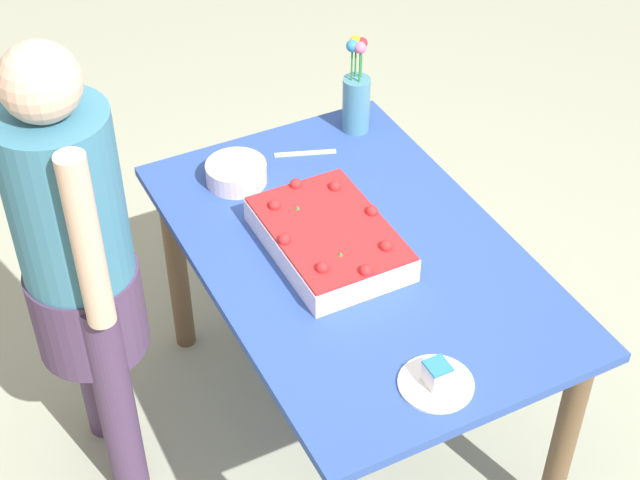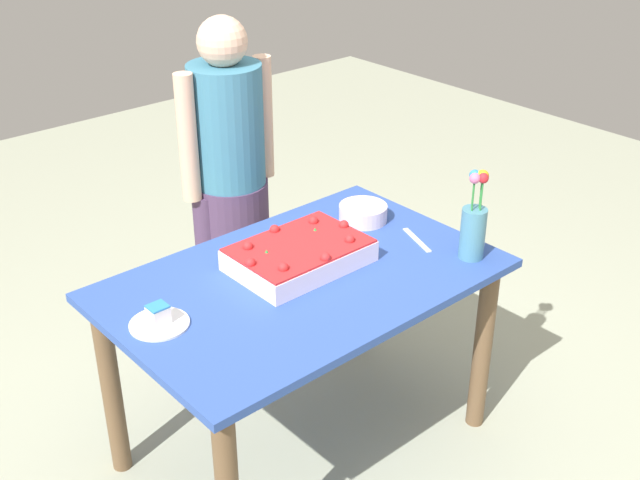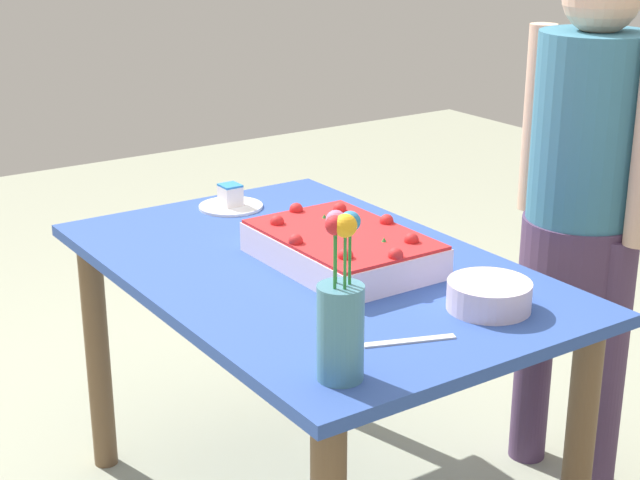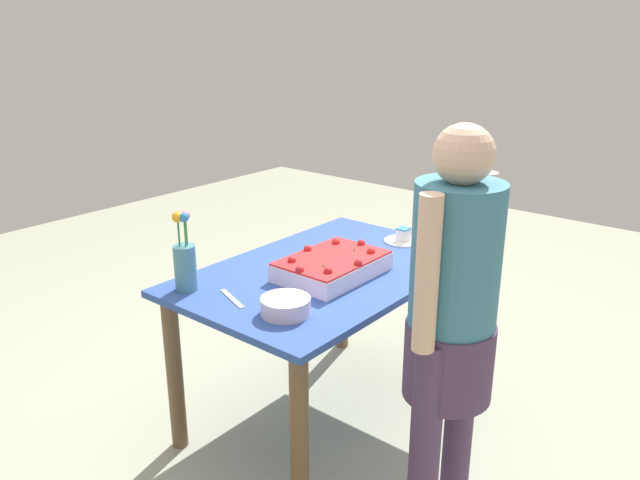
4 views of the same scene
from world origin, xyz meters
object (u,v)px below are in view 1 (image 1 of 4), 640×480
sheet_cake (329,238)px  fruit_bowl (236,173)px  cake_knife (305,153)px  serving_plate_with_slice (436,379)px  flower_vase (356,96)px  person_standing (77,256)px

sheet_cake → fruit_bowl: sheet_cake is taller
sheet_cake → cake_knife: bearing=-18.3°
serving_plate_with_slice → flower_vase: size_ratio=0.56×
cake_knife → flower_vase: flower_vase is taller
serving_plate_with_slice → person_standing: 1.01m
sheet_cake → cake_knife: sheet_cake is taller
fruit_bowl → cake_knife: bearing=-82.1°
person_standing → flower_vase: bearing=17.4°
fruit_bowl → person_standing: bearing=112.7°
flower_vase → fruit_bowl: bearing=100.7°
flower_vase → sheet_cake: bearing=144.3°
sheet_cake → flower_vase: bearing=-35.7°
cake_knife → fruit_bowl: size_ratio=1.05×
sheet_cake → flower_vase: size_ratio=1.40×
sheet_cake → fruit_bowl: (0.41, 0.11, -0.01)m
cake_knife → person_standing: person_standing is taller
sheet_cake → fruit_bowl: bearing=14.4°
sheet_cake → serving_plate_with_slice: sheet_cake is taller
sheet_cake → person_standing: (0.18, 0.67, 0.06)m
flower_vase → serving_plate_with_slice: bearing=161.4°
person_standing → cake_knife: bearing=18.3°
serving_plate_with_slice → flower_vase: flower_vase is taller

